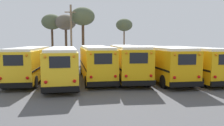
{
  "coord_description": "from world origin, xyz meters",
  "views": [
    {
      "loc": [
        -2.97,
        -19.75,
        3.61
      ],
      "look_at": [
        0.0,
        0.24,
        1.59
      ],
      "focal_mm": 35.0,
      "sensor_mm": 36.0,
      "label": 1
    }
  ],
  "objects_px": {
    "bare_tree_1": "(52,22)",
    "school_bus_0": "(30,63)",
    "utility_pole": "(71,34)",
    "bare_tree_0": "(66,23)",
    "school_bus_3": "(127,61)",
    "school_bus_1": "(62,64)",
    "school_bus_4": "(159,62)",
    "bare_tree_3": "(124,25)",
    "school_bus_2": "(96,62)",
    "bare_tree_2": "(83,17)",
    "school_bus_5": "(190,62)"
  },
  "relations": [
    {
      "from": "bare_tree_1",
      "to": "school_bus_0",
      "type": "bearing_deg",
      "value": -89.34
    },
    {
      "from": "bare_tree_1",
      "to": "utility_pole",
      "type": "bearing_deg",
      "value": -60.91
    },
    {
      "from": "bare_tree_0",
      "to": "school_bus_3",
      "type": "bearing_deg",
      "value": -69.6
    },
    {
      "from": "school_bus_1",
      "to": "school_bus_4",
      "type": "xyz_separation_m",
      "value": [
        8.98,
        0.33,
        0.03
      ]
    },
    {
      "from": "bare_tree_0",
      "to": "bare_tree_3",
      "type": "relative_size",
      "value": 1.08
    },
    {
      "from": "school_bus_2",
      "to": "school_bus_4",
      "type": "xyz_separation_m",
      "value": [
        5.99,
        -0.71,
        -0.0
      ]
    },
    {
      "from": "school_bus_3",
      "to": "bare_tree_3",
      "type": "relative_size",
      "value": 1.37
    },
    {
      "from": "school_bus_1",
      "to": "bare_tree_3",
      "type": "relative_size",
      "value": 1.43
    },
    {
      "from": "utility_pole",
      "to": "bare_tree_2",
      "type": "relative_size",
      "value": 1.01
    },
    {
      "from": "school_bus_4",
      "to": "bare_tree_3",
      "type": "relative_size",
      "value": 1.43
    },
    {
      "from": "bare_tree_1",
      "to": "bare_tree_2",
      "type": "bearing_deg",
      "value": -43.09
    },
    {
      "from": "school_bus_1",
      "to": "bare_tree_3",
      "type": "bearing_deg",
      "value": 63.21
    },
    {
      "from": "school_bus_0",
      "to": "school_bus_1",
      "type": "height_order",
      "value": "same"
    },
    {
      "from": "school_bus_2",
      "to": "school_bus_3",
      "type": "xyz_separation_m",
      "value": [
        2.99,
        -0.08,
        0.04
      ]
    },
    {
      "from": "school_bus_5",
      "to": "bare_tree_0",
      "type": "bearing_deg",
      "value": 123.69
    },
    {
      "from": "school_bus_4",
      "to": "bare_tree_2",
      "type": "distance_m",
      "value": 17.55
    },
    {
      "from": "bare_tree_0",
      "to": "school_bus_0",
      "type": "bearing_deg",
      "value": -97.1
    },
    {
      "from": "school_bus_4",
      "to": "bare_tree_1",
      "type": "bearing_deg",
      "value": 121.28
    },
    {
      "from": "school_bus_1",
      "to": "utility_pole",
      "type": "bearing_deg",
      "value": 88.76
    },
    {
      "from": "bare_tree_2",
      "to": "bare_tree_3",
      "type": "height_order",
      "value": "bare_tree_2"
    },
    {
      "from": "utility_pole",
      "to": "school_bus_1",
      "type": "bearing_deg",
      "value": -91.24
    },
    {
      "from": "school_bus_2",
      "to": "utility_pole",
      "type": "relative_size",
      "value": 1.09
    },
    {
      "from": "school_bus_0",
      "to": "bare_tree_1",
      "type": "height_order",
      "value": "bare_tree_1"
    },
    {
      "from": "bare_tree_1",
      "to": "bare_tree_3",
      "type": "height_order",
      "value": "bare_tree_1"
    },
    {
      "from": "school_bus_5",
      "to": "bare_tree_0",
      "type": "height_order",
      "value": "bare_tree_0"
    },
    {
      "from": "school_bus_2",
      "to": "school_bus_3",
      "type": "bearing_deg",
      "value": -1.53
    },
    {
      "from": "school_bus_0",
      "to": "bare_tree_0",
      "type": "xyz_separation_m",
      "value": [
        2.23,
        17.93,
        5.05
      ]
    },
    {
      "from": "bare_tree_1",
      "to": "bare_tree_0",
      "type": "bearing_deg",
      "value": -28.05
    },
    {
      "from": "school_bus_0",
      "to": "school_bus_4",
      "type": "relative_size",
      "value": 0.88
    },
    {
      "from": "bare_tree_0",
      "to": "bare_tree_1",
      "type": "xyz_separation_m",
      "value": [
        -2.45,
        1.31,
        0.17
      ]
    },
    {
      "from": "school_bus_0",
      "to": "bare_tree_2",
      "type": "distance_m",
      "value": 16.19
    },
    {
      "from": "bare_tree_2",
      "to": "bare_tree_3",
      "type": "distance_m",
      "value": 7.83
    },
    {
      "from": "school_bus_1",
      "to": "bare_tree_1",
      "type": "relative_size",
      "value": 1.29
    },
    {
      "from": "bare_tree_2",
      "to": "school_bus_0",
      "type": "bearing_deg",
      "value": -109.59
    },
    {
      "from": "school_bus_2",
      "to": "school_bus_5",
      "type": "xyz_separation_m",
      "value": [
        8.98,
        -1.04,
        -0.04
      ]
    },
    {
      "from": "bare_tree_2",
      "to": "utility_pole",
      "type": "bearing_deg",
      "value": -142.43
    },
    {
      "from": "utility_pole",
      "to": "bare_tree_3",
      "type": "bearing_deg",
      "value": 25.63
    },
    {
      "from": "school_bus_3",
      "to": "school_bus_5",
      "type": "distance_m",
      "value": 6.07
    },
    {
      "from": "bare_tree_0",
      "to": "bare_tree_2",
      "type": "bearing_deg",
      "value": -52.06
    },
    {
      "from": "bare_tree_0",
      "to": "bare_tree_2",
      "type": "distance_m",
      "value": 4.67
    },
    {
      "from": "bare_tree_2",
      "to": "school_bus_5",
      "type": "bearing_deg",
      "value": -57.38
    },
    {
      "from": "school_bus_1",
      "to": "school_bus_2",
      "type": "xyz_separation_m",
      "value": [
        2.99,
        1.04,
        0.03
      ]
    },
    {
      "from": "school_bus_4",
      "to": "school_bus_5",
      "type": "relative_size",
      "value": 1.07
    },
    {
      "from": "school_bus_3",
      "to": "school_bus_2",
      "type": "bearing_deg",
      "value": 178.47
    },
    {
      "from": "school_bus_1",
      "to": "bare_tree_2",
      "type": "distance_m",
      "value": 16.59
    },
    {
      "from": "school_bus_1",
      "to": "school_bus_4",
      "type": "bearing_deg",
      "value": 2.12
    },
    {
      "from": "school_bus_5",
      "to": "bare_tree_2",
      "type": "height_order",
      "value": "bare_tree_2"
    },
    {
      "from": "school_bus_3",
      "to": "bare_tree_0",
      "type": "height_order",
      "value": "bare_tree_0"
    },
    {
      "from": "school_bus_5",
      "to": "school_bus_1",
      "type": "bearing_deg",
      "value": 179.99
    },
    {
      "from": "school_bus_3",
      "to": "utility_pole",
      "type": "height_order",
      "value": "utility_pole"
    }
  ]
}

